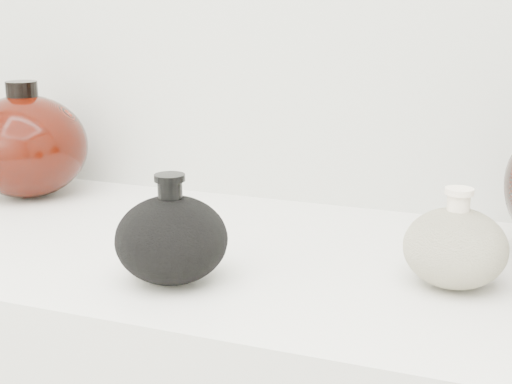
% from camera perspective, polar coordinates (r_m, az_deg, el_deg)
% --- Properties ---
extents(black_gourd_vase, '(0.17, 0.17, 0.13)m').
position_cam_1_polar(black_gourd_vase, '(0.83, -6.77, -3.73)').
color(black_gourd_vase, black).
rests_on(black_gourd_vase, display_counter).
extents(cream_gourd_vase, '(0.13, 0.13, 0.12)m').
position_cam_1_polar(cream_gourd_vase, '(0.84, 15.65, -4.26)').
color(cream_gourd_vase, beige).
rests_on(cream_gourd_vase, display_counter).
extents(left_round_pot, '(0.25, 0.25, 0.19)m').
position_cam_1_polar(left_round_pot, '(1.24, -17.89, 3.55)').
color(left_round_pot, black).
rests_on(left_round_pot, display_counter).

